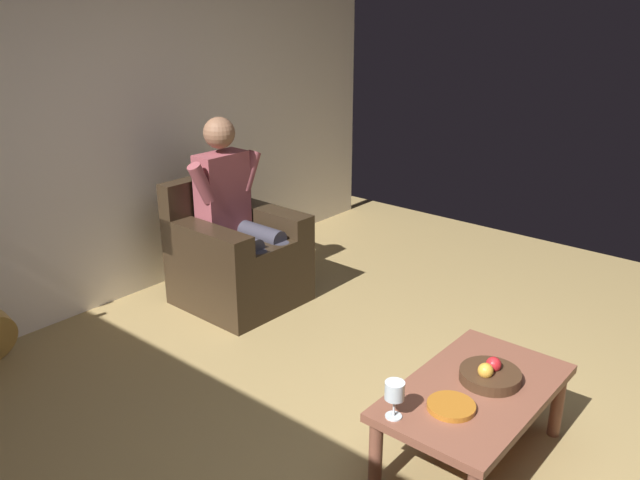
% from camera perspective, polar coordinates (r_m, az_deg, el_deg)
% --- Properties ---
extents(ground_plane, '(6.41, 6.41, 0.00)m').
position_cam_1_polar(ground_plane, '(3.16, 10.62, -19.33)').
color(ground_plane, '#9E8450').
extents(wall_back, '(5.65, 0.06, 2.51)m').
position_cam_1_polar(wall_back, '(4.45, -20.29, 9.52)').
color(wall_back, white).
rests_on(wall_back, ground).
extents(armchair, '(0.74, 0.76, 0.86)m').
position_cam_1_polar(armchair, '(4.53, -7.38, -1.54)').
color(armchair, '#2E2215').
rests_on(armchair, ground).
extents(person_seated, '(0.62, 0.61, 1.28)m').
position_cam_1_polar(person_seated, '(4.40, -7.48, 2.76)').
color(person_seated, '#8D4349').
rests_on(person_seated, ground).
extents(coffee_table, '(0.96, 0.56, 0.38)m').
position_cam_1_polar(coffee_table, '(3.06, 13.42, -13.40)').
color(coffee_table, brown).
rests_on(coffee_table, ground).
extents(wine_glass_near, '(0.08, 0.08, 0.17)m').
position_cam_1_polar(wine_glass_near, '(2.73, 6.57, -13.18)').
color(wine_glass_near, silver).
rests_on(wine_glass_near, coffee_table).
extents(fruit_bowl, '(0.27, 0.27, 0.11)m').
position_cam_1_polar(fruit_bowl, '(3.08, 14.70, -11.37)').
color(fruit_bowl, '#3F2919').
rests_on(fruit_bowl, coffee_table).
extents(decorative_dish, '(0.21, 0.21, 0.02)m').
position_cam_1_polar(decorative_dish, '(2.87, 11.44, -14.12)').
color(decorative_dish, '#A8621D').
rests_on(decorative_dish, coffee_table).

